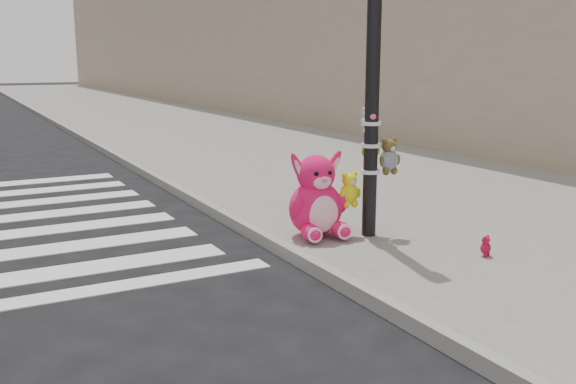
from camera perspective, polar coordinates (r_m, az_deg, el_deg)
ground at (r=4.92m, az=-6.17°, el=-14.21°), size 120.00×120.00×0.00m
sidewalk_near at (r=15.73m, az=-2.88°, el=4.14°), size 7.00×80.00×0.14m
curb_edge at (r=14.62m, az=-15.23°, el=3.16°), size 0.12×80.00×0.15m
signal_pole at (r=7.30m, az=7.49°, el=8.45°), size 0.71×0.49×4.00m
pink_bunny at (r=7.35m, az=2.57°, el=-0.83°), size 0.71×0.79×1.00m
red_teddy at (r=6.97m, az=17.17°, el=-4.60°), size 0.18×0.15×0.22m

